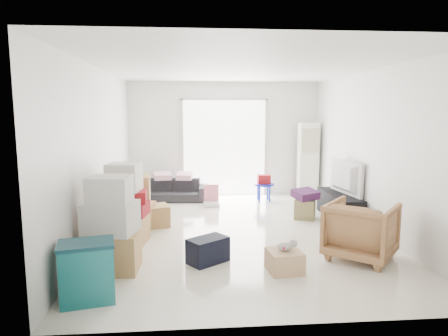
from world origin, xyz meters
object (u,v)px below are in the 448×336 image
kids_table (264,182)px  ac_tower (308,160)px  television (340,190)px  armchair (361,228)px  ottoman (305,209)px  sofa (172,186)px  wood_crate (284,261)px  tv_console (340,206)px  storage_bins (87,272)px

kids_table → ac_tower: bearing=18.2°
television → ac_tower: bearing=-6.4°
armchair → ottoman: size_ratio=2.38×
sofa → wood_crate: 4.54m
ac_tower → television: bearing=-88.5°
tv_console → ottoman: (-0.66, 0.03, -0.06)m
storage_bins → kids_table: 5.38m
armchair → kids_table: armchair is taller
wood_crate → ottoman: bearing=68.5°
ottoman → wood_crate: size_ratio=0.89×
sofa → kids_table: sofa is taller
storage_bins → kids_table: bearing=59.4°
television → wood_crate: size_ratio=2.69×
kids_table → wood_crate: bearing=-96.6°
tv_console → ottoman: tv_console is taller
television → wood_crate: (-1.63, -2.43, -0.41)m
ac_tower → armchair: ac_tower is taller
tv_console → wood_crate: tv_console is taller
ac_tower → kids_table: (-1.11, -0.37, -0.45)m
armchair → kids_table: 3.71m
wood_crate → ac_tower: bearing=70.2°
television → tv_console: bearing=-0.0°
wood_crate → armchair: bearing=18.2°
ac_tower → ottoman: size_ratio=4.81×
ottoman → wood_crate: (-0.97, -2.46, -0.05)m
tv_console → sofa: (-3.24, 1.81, 0.08)m
ac_tower → storage_bins: bearing=-127.6°
storage_bins → ottoman: bearing=43.5°
storage_bins → kids_table: (2.74, 4.63, 0.09)m
storage_bins → ottoman: storage_bins is taller
sofa → television: bearing=-24.7°
tv_console → wood_crate: size_ratio=3.48×
television → kids_table: bearing=28.3°
tv_console → storage_bins: (-3.90, -3.04, 0.09)m
ottoman → kids_table: 1.66m
sofa → storage_bins: storage_bins is taller
sofa → wood_crate: size_ratio=4.02×
ac_tower → storage_bins: ac_tower is taller
sofa → kids_table: bearing=-1.5°
television → storage_bins: storage_bins is taller
television → sofa: (-3.24, 1.81, -0.22)m
ac_tower → wood_crate: ac_tower is taller
sofa → storage_bins: size_ratio=2.53×
sofa → armchair: size_ratio=1.90×
tv_console → kids_table: kids_table is taller
ottoman → tv_console: bearing=-3.0°
kids_table → storage_bins: bearing=-120.6°
tv_console → armchair: size_ratio=1.64×
ac_tower → tv_console: size_ratio=1.23×
sofa → ottoman: 3.14m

